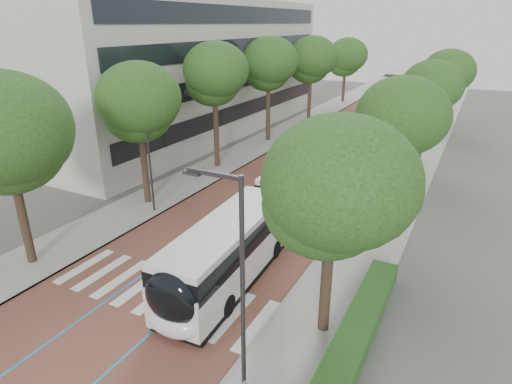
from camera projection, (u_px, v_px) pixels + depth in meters
ground at (144, 303)px, 19.12m from camera, size 160.00×160.00×0.00m
road at (366, 125)px, 52.08m from camera, size 11.00×140.00×0.02m
sidewalk_left at (308, 119)px, 55.28m from camera, size 4.00×140.00×0.12m
sidewalk_right at (432, 132)px, 48.85m from camera, size 4.00×140.00×0.12m
kerb_left at (322, 120)px, 54.47m from camera, size 0.20×140.00×0.14m
kerb_right at (414, 130)px, 49.66m from camera, size 0.20×140.00×0.14m
zebra_crossing at (162, 292)px, 19.84m from camera, size 10.55×3.60×0.01m
lane_line_left at (353, 124)px, 52.76m from camera, size 0.12×126.00×0.01m
lane_line_right at (379, 127)px, 51.39m from camera, size 0.12×126.00×0.01m
office_building at (173, 67)px, 47.97m from camera, size 18.11×40.00×14.00m
hedge at (343, 364)px, 15.02m from camera, size 1.20×14.00×0.80m
streetlight_near at (237, 285)px, 12.02m from camera, size 1.82×0.20×8.00m
streetlight_far at (400, 119)px, 32.63m from camera, size 1.82×0.20×8.00m
lamp_post_left at (149, 152)px, 26.81m from camera, size 0.14×0.14×8.00m
trees_left at (259, 75)px, 41.07m from camera, size 6.17×61.10×9.94m
trees_right at (419, 103)px, 32.64m from camera, size 5.94×47.75×8.39m
lead_bus at (261, 220)px, 23.33m from camera, size 3.44×18.50×3.20m
bus_queued_0 at (350, 147)px, 36.98m from camera, size 2.68×12.43×3.20m
bus_queued_1 at (387, 120)px, 47.50m from camera, size 3.18×12.51×3.20m
bus_queued_2 at (404, 103)px, 57.56m from camera, size 2.97×12.48×3.20m
bus_queued_3 at (419, 89)px, 69.01m from camera, size 3.04×12.49×3.20m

